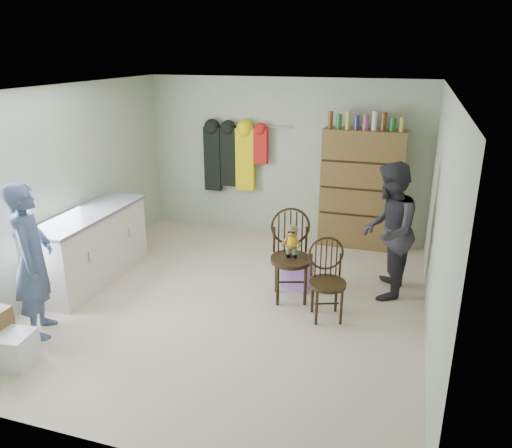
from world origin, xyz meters
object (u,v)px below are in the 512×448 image
(counter, at_px, (90,247))
(chair_front, at_px, (291,249))
(chair_far, at_px, (327,276))
(dresser, at_px, (361,188))

(counter, xyz_separation_m, chair_front, (2.60, 0.33, 0.15))
(chair_far, bearing_deg, counter, 159.37)
(chair_front, bearing_deg, counter, 169.17)
(counter, distance_m, chair_far, 3.10)
(counter, bearing_deg, dresser, 35.68)
(chair_front, bearing_deg, chair_far, -52.21)
(counter, height_order, chair_front, chair_front)
(counter, height_order, dresser, dresser)
(counter, distance_m, chair_front, 2.63)
(chair_far, bearing_deg, chair_front, 125.43)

